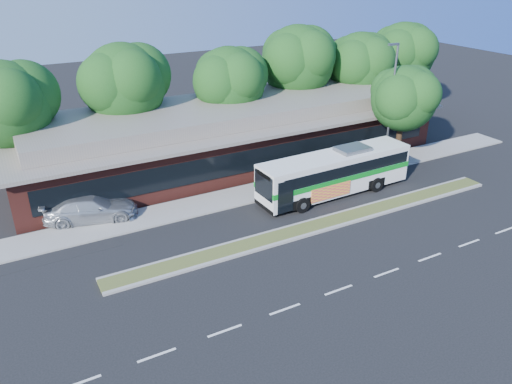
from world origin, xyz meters
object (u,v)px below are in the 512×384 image
at_px(lamp_post, 391,103).
at_px(sidewalk_tree, 407,96).
at_px(transit_bus, 336,170).
at_px(sedan, 91,208).

relative_size(lamp_post, sidewalk_tree, 1.23).
xyz_separation_m(lamp_post, transit_bus, (-6.31, -2.20, -3.19)).
xyz_separation_m(lamp_post, sidewalk_tree, (1.78, 0.32, 0.16)).
distance_m(lamp_post, sidewalk_tree, 1.82).
height_order(lamp_post, sidewalk_tree, lamp_post).
xyz_separation_m(transit_bus, sedan, (-15.06, 4.00, -0.92)).
distance_m(transit_bus, sedan, 15.61).
xyz_separation_m(transit_bus, sidewalk_tree, (8.09, 2.52, 3.35)).
distance_m(sedan, sidewalk_tree, 23.59).
distance_m(lamp_post, transit_bus, 7.40).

